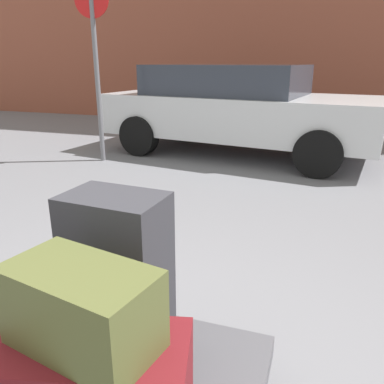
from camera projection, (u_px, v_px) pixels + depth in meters
duffel_bag_maroon_center at (90, 383)px, 1.24m from camera, size 0.69×0.46×0.31m
suitcase_charcoal_rear_right at (118, 271)px, 1.56m from camera, size 0.41×0.29×0.65m
duffel_bag_olive_topmost_pile at (82, 308)px, 1.15m from camera, size 0.50×0.34×0.26m
parked_car at (237, 107)px, 6.30m from camera, size 4.52×2.42×1.42m
no_parking_sign at (96, 55)px, 5.57m from camera, size 0.50×0.09×2.54m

